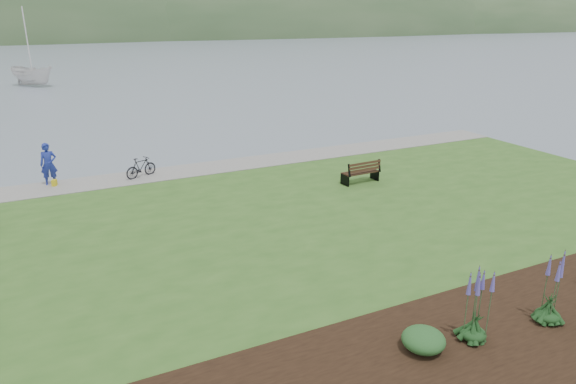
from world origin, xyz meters
TOP-DOWN VIEW (x-y plane):
  - ground at (0.00, 0.00)m, footprint 600.00×600.00m
  - lawn at (0.00, -2.00)m, footprint 34.00×20.00m
  - shoreline_path at (0.00, 6.90)m, footprint 34.00×2.20m
  - garden_bed at (3.00, -9.80)m, footprint 24.00×4.40m
  - far_hillside at (20.00, 170.00)m, footprint 580.00×80.00m
  - park_bench at (4.73, 1.58)m, footprint 1.78×0.81m
  - person at (-7.98, 7.50)m, footprint 0.83×0.59m
  - bicycle_b at (-4.10, 6.86)m, footprint 1.06×1.65m
  - sailboat at (-8.07, 48.11)m, footprint 14.47×14.50m
  - pannier at (-7.86, 7.20)m, footprint 0.26×0.32m
  - echium_0 at (2.64, -9.82)m, footprint 0.62×0.62m
  - echium_4 at (0.40, -9.58)m, footprint 0.62×0.62m
  - shrub_0 at (-0.91, -9.37)m, footprint 1.00×1.00m

SIDE VIEW (x-z plane):
  - ground at x=0.00m, z-range 0.00..0.00m
  - far_hillside at x=20.00m, z-range -19.00..19.00m
  - sailboat at x=-8.07m, z-range -13.47..13.47m
  - lawn at x=0.00m, z-range 0.00..0.40m
  - shoreline_path at x=0.00m, z-range 0.40..0.43m
  - garden_bed at x=3.00m, z-range 0.40..0.44m
  - pannier at x=-7.86m, z-range 0.40..0.70m
  - shrub_0 at x=-0.91m, z-range 0.44..0.94m
  - bicycle_b at x=-4.10m, z-range 0.40..1.36m
  - park_bench at x=4.73m, z-range 0.40..1.48m
  - echium_0 at x=2.64m, z-range 0.19..2.21m
  - echium_4 at x=0.40m, z-range 0.28..2.52m
  - person at x=-7.98m, z-range 0.40..2.65m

